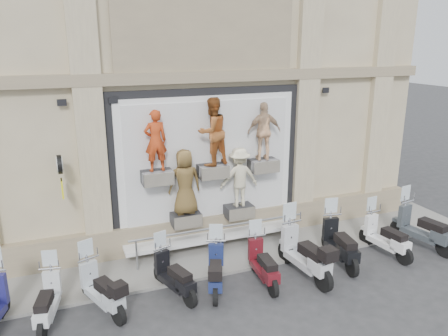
{
  "coord_description": "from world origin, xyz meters",
  "views": [
    {
      "loc": [
        -3.94,
        -8.2,
        5.74
      ],
      "look_at": [
        0.06,
        1.9,
        2.59
      ],
      "focal_mm": 35.0,
      "sensor_mm": 36.0,
      "label": 1
    }
  ],
  "objects": [
    {
      "name": "scooter_b",
      "position": [
        -4.44,
        0.61,
        0.7
      ],
      "size": [
        0.86,
        1.79,
        1.4
      ],
      "primitive_type": null,
      "rotation": [
        0.0,
        0.0,
        -0.21
      ],
      "color": "silver",
      "rests_on": "ground"
    },
    {
      "name": "scooter_e",
      "position": [
        -0.7,
        0.51,
        0.72
      ],
      "size": [
        1.13,
        1.84,
        1.44
      ],
      "primitive_type": null,
      "rotation": [
        0.0,
        0.0,
        -0.37
      ],
      "color": "navy",
      "rests_on": "ground"
    },
    {
      "name": "scooter_h",
      "position": [
        2.84,
        0.53,
        0.81
      ],
      "size": [
        0.9,
        2.06,
        1.62
      ],
      "primitive_type": null,
      "rotation": [
        0.0,
        0.0,
        -0.17
      ],
      "color": "black",
      "rests_on": "ground"
    },
    {
      "name": "scooter_d",
      "position": [
        -1.69,
        0.65,
        0.71
      ],
      "size": [
        1.0,
        1.81,
        1.41
      ],
      "primitive_type": null,
      "rotation": [
        0.0,
        0.0,
        0.3
      ],
      "color": "black",
      "rests_on": "ground"
    },
    {
      "name": "scooter_j",
      "position": [
        5.63,
        0.44,
        0.84
      ],
      "size": [
        0.96,
        2.14,
        1.68
      ],
      "primitive_type": null,
      "rotation": [
        0.0,
        0.0,
        0.18
      ],
      "color": "#33393F",
      "rests_on": "ground"
    },
    {
      "name": "sidewalk",
      "position": [
        0.0,
        2.1,
        0.04
      ],
      "size": [
        16.0,
        2.2,
        0.08
      ],
      "primitive_type": "cube",
      "color": "gray",
      "rests_on": "ground"
    },
    {
      "name": "scooter_g",
      "position": [
        1.59,
        0.27,
        0.87
      ],
      "size": [
        0.82,
        2.19,
        1.74
      ],
      "primitive_type": null,
      "rotation": [
        0.0,
        0.0,
        0.09
      ],
      "color": "#AFB1B7",
      "rests_on": "ground"
    },
    {
      "name": "clock_sign_bracket",
      "position": [
        -3.9,
        2.47,
        2.8
      ],
      "size": [
        0.1,
        0.8,
        1.02
      ],
      "color": "black",
      "rests_on": "ground"
    },
    {
      "name": "ground",
      "position": [
        0.0,
        0.0,
        0.0
      ],
      "size": [
        90.0,
        90.0,
        0.0
      ],
      "primitive_type": "plane",
      "color": "#2F2F32",
      "rests_on": "ground"
    },
    {
      "name": "building",
      "position": [
        0.0,
        7.0,
        6.0
      ],
      "size": [
        14.0,
        8.6,
        12.0
      ],
      "primitive_type": null,
      "color": "#C8B892",
      "rests_on": "ground"
    },
    {
      "name": "scooter_f",
      "position": [
        0.49,
        0.37,
        0.72
      ],
      "size": [
        0.67,
        1.81,
        1.44
      ],
      "primitive_type": null,
      "rotation": [
        0.0,
        0.0,
        -0.09
      ],
      "color": "#4E0D14",
      "rests_on": "ground"
    },
    {
      "name": "scooter_c",
      "position": [
        -3.33,
        0.61,
        0.75
      ],
      "size": [
        1.19,
        1.92,
        1.5
      ],
      "primitive_type": null,
      "rotation": [
        0.0,
        0.0,
        0.38
      ],
      "color": "#A9B0B8",
      "rests_on": "ground"
    },
    {
      "name": "scooter_i",
      "position": [
        4.33,
        0.46,
        0.76
      ],
      "size": [
        0.74,
        1.91,
        1.51
      ],
      "primitive_type": null,
      "rotation": [
        0.0,
        0.0,
        0.11
      ],
      "color": "white",
      "rests_on": "ground"
    },
    {
      "name": "guard_rail",
      "position": [
        0.0,
        2.0,
        0.47
      ],
      "size": [
        5.06,
        0.1,
        0.93
      ],
      "primitive_type": null,
      "color": "#9EA0A5",
      "rests_on": "ground"
    },
    {
      "name": "shop_vitrine",
      "position": [
        0.07,
        2.74,
        2.42
      ],
      "size": [
        5.6,
        0.95,
        4.3
      ],
      "color": "black",
      "rests_on": "ground"
    }
  ]
}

